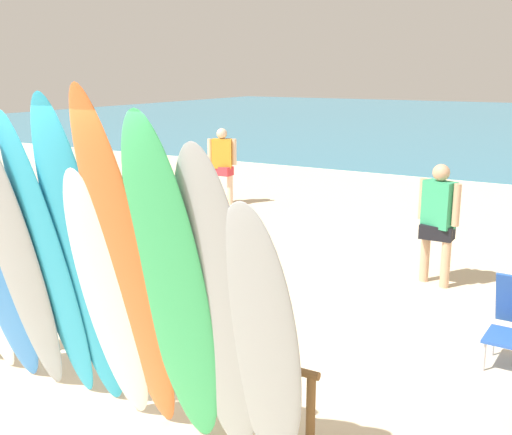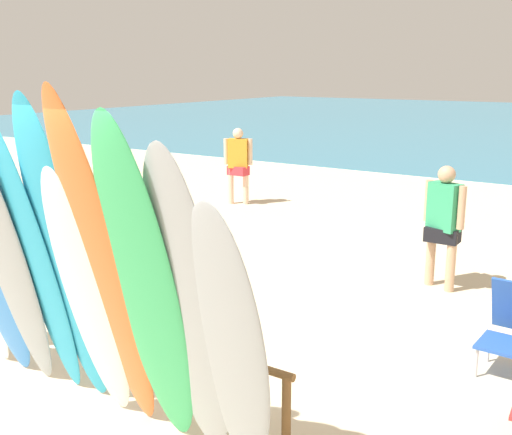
% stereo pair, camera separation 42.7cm
% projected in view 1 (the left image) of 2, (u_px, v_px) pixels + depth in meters
% --- Properties ---
extents(ground, '(60.00, 60.00, 0.00)m').
position_uv_depth(ground, '(465.00, 170.00, 17.34)').
color(ground, beige).
extents(surfboard_rack, '(3.88, 0.07, 0.60)m').
position_uv_depth(surfboard_rack, '(118.00, 331.00, 5.46)').
color(surfboard_rack, brown).
rests_on(surfboard_rack, ground).
extents(surfboard_grey_4, '(0.51, 0.73, 2.47)m').
position_uv_depth(surfboard_grey_4, '(18.00, 261.00, 5.01)').
color(surfboard_grey_4, '#999EA3').
rests_on(surfboard_grey_4, ground).
extents(surfboard_teal_5, '(0.54, 0.70, 2.47)m').
position_uv_depth(surfboard_teal_5, '(49.00, 264.00, 4.91)').
color(surfboard_teal_5, '#289EC6').
rests_on(surfboard_teal_5, ground).
extents(surfboard_teal_6, '(0.54, 0.70, 2.61)m').
position_uv_depth(surfboard_teal_6, '(81.00, 262.00, 4.74)').
color(surfboard_teal_6, '#289EC6').
rests_on(surfboard_teal_6, ground).
extents(surfboard_white_7, '(0.51, 0.70, 2.12)m').
position_uv_depth(surfboard_white_7, '(109.00, 302.00, 4.59)').
color(surfboard_white_7, white).
rests_on(surfboard_white_7, ground).
extents(surfboard_orange_8, '(0.49, 0.83, 2.68)m').
position_uv_depth(surfboard_orange_8, '(128.00, 274.00, 4.35)').
color(surfboard_orange_8, orange).
rests_on(surfboard_orange_8, ground).
extents(surfboard_green_9, '(0.58, 0.75, 2.53)m').
position_uv_depth(surfboard_green_9, '(173.00, 293.00, 4.19)').
color(surfboard_green_9, '#38B266').
rests_on(surfboard_green_9, ground).
extents(surfboard_grey_10, '(0.57, 0.63, 2.34)m').
position_uv_depth(surfboard_grey_10, '(218.00, 312.00, 4.13)').
color(surfboard_grey_10, '#999EA3').
rests_on(surfboard_grey_10, ground).
extents(surfboard_grey_11, '(0.58, 0.55, 2.00)m').
position_uv_depth(surfboard_grey_11, '(260.00, 343.00, 4.05)').
color(surfboard_grey_11, '#999EA3').
rests_on(surfboard_grey_11, ground).
extents(beachgoer_midbeach, '(0.55, 0.36, 1.57)m').
position_uv_depth(beachgoer_midbeach, '(222.00, 161.00, 12.74)').
color(beachgoer_midbeach, beige).
rests_on(beachgoer_midbeach, ground).
extents(beachgoer_by_water, '(0.57, 0.33, 1.58)m').
position_uv_depth(beachgoer_by_water, '(438.00, 216.00, 7.92)').
color(beachgoer_by_water, tan).
rests_on(beachgoer_by_water, ground).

